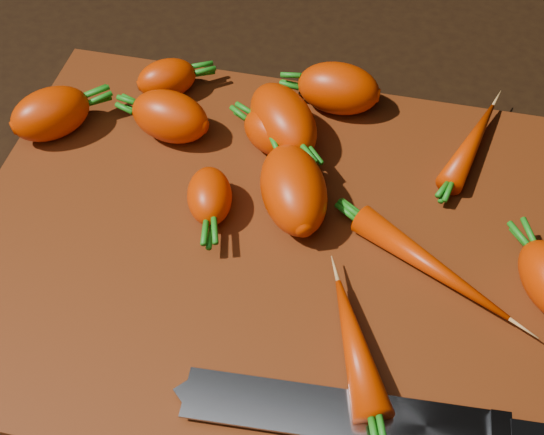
# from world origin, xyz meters

# --- Properties ---
(ground) EXTENTS (2.00, 2.00, 0.01)m
(ground) POSITION_xyz_m (0.00, 0.00, -0.01)
(ground) COLOR black
(cutting_board) EXTENTS (0.50, 0.40, 0.01)m
(cutting_board) POSITION_xyz_m (0.00, 0.00, 0.01)
(cutting_board) COLOR #58250D
(cutting_board) RESTS_ON ground
(carrot_0) EXTENTS (0.08, 0.08, 0.05)m
(carrot_0) POSITION_xyz_m (-0.22, 0.08, 0.04)
(carrot_0) COLOR #C62E00
(carrot_0) RESTS_ON cutting_board
(carrot_1) EXTENTS (0.07, 0.06, 0.04)m
(carrot_1) POSITION_xyz_m (-0.02, 0.10, 0.03)
(carrot_1) COLOR #C62E00
(carrot_1) RESTS_ON cutting_board
(carrot_2) EXTENTS (0.09, 0.10, 0.05)m
(carrot_2) POSITION_xyz_m (-0.01, 0.12, 0.04)
(carrot_2) COLOR #C62E00
(carrot_2) RESTS_ON cutting_board
(carrot_3) EXTENTS (0.08, 0.10, 0.05)m
(carrot_3) POSITION_xyz_m (0.01, 0.04, 0.04)
(carrot_3) COLOR #C62E00
(carrot_3) RESTS_ON cutting_board
(carrot_4) EXTENTS (0.08, 0.05, 0.05)m
(carrot_4) POSITION_xyz_m (0.03, 0.17, 0.04)
(carrot_4) COLOR #C62E00
(carrot_4) RESTS_ON cutting_board
(carrot_5) EXTENTS (0.07, 0.06, 0.04)m
(carrot_5) POSITION_xyz_m (-0.13, 0.15, 0.03)
(carrot_5) COLOR #C62E00
(carrot_5) RESTS_ON cutting_board
(carrot_7) EXTENTS (0.06, 0.12, 0.02)m
(carrot_7) POSITION_xyz_m (0.15, 0.14, 0.02)
(carrot_7) COLOR #C62E00
(carrot_7) RESTS_ON cutting_board
(carrot_8) EXTENTS (0.13, 0.09, 0.02)m
(carrot_8) POSITION_xyz_m (0.13, -0.01, 0.02)
(carrot_8) COLOR #C62E00
(carrot_8) RESTS_ON cutting_board
(carrot_9) EXTENTS (0.07, 0.11, 0.03)m
(carrot_9) POSITION_xyz_m (0.08, -0.09, 0.03)
(carrot_9) COLOR #C62E00
(carrot_9) RESTS_ON cutting_board
(carrot_10) EXTENTS (0.08, 0.06, 0.05)m
(carrot_10) POSITION_xyz_m (-0.11, 0.10, 0.04)
(carrot_10) COLOR #C62E00
(carrot_10) RESTS_ON cutting_board
(carrot_11) EXTENTS (0.05, 0.06, 0.04)m
(carrot_11) POSITION_xyz_m (-0.06, 0.02, 0.03)
(carrot_11) COLOR #C62E00
(carrot_11) RESTS_ON cutting_board
(knife) EXTENTS (0.34, 0.05, 0.02)m
(knife) POSITION_xyz_m (0.10, -0.14, 0.02)
(knife) COLOR gray
(knife) RESTS_ON cutting_board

